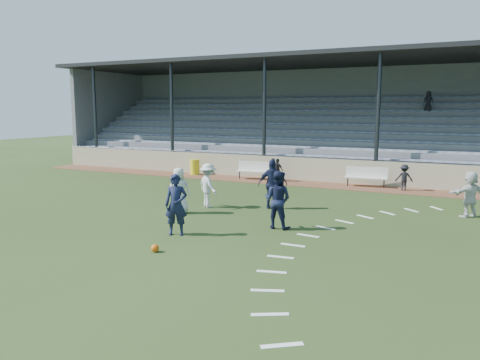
# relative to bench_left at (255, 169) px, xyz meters

# --- Properties ---
(ground) EXTENTS (90.00, 90.00, 0.00)m
(ground) POSITION_rel_bench_left_xyz_m (3.09, -10.72, -0.58)
(ground) COLOR #273B18
(ground) RESTS_ON ground
(cinder_track) EXTENTS (34.00, 2.00, 0.02)m
(cinder_track) POSITION_rel_bench_left_xyz_m (3.09, -0.22, -0.57)
(cinder_track) COLOR brown
(cinder_track) RESTS_ON ground
(retaining_wall) EXTENTS (34.00, 0.18, 1.20)m
(retaining_wall) POSITION_rel_bench_left_xyz_m (3.09, 0.83, 0.02)
(retaining_wall) COLOR #B1A888
(retaining_wall) RESTS_ON ground
(bench_left) EXTENTS (2.03, 0.64, 0.95)m
(bench_left) POSITION_rel_bench_left_xyz_m (0.00, 0.00, 0.00)
(bench_left) COLOR silver
(bench_left) RESTS_ON cinder_track
(bench_right) EXTENTS (2.03, 0.63, 0.95)m
(bench_right) POSITION_rel_bench_left_xyz_m (5.80, 0.19, 0.00)
(bench_right) COLOR silver
(bench_right) RESTS_ON cinder_track
(trash_bin) EXTENTS (0.54, 0.54, 0.86)m
(trash_bin) POSITION_rel_bench_left_xyz_m (-3.90, 0.19, -0.13)
(trash_bin) COLOR yellow
(trash_bin) RESTS_ON cinder_track
(football) EXTENTS (0.21, 0.21, 0.21)m
(football) POSITION_rel_bench_left_xyz_m (2.88, -12.90, -0.48)
(football) COLOR #DF590D
(football) RESTS_ON ground
(player_white_lead) EXTENTS (0.96, 0.92, 1.66)m
(player_white_lead) POSITION_rel_bench_left_xyz_m (0.86, -8.66, 0.25)
(player_white_lead) COLOR silver
(player_white_lead) RESTS_ON ground
(player_navy_lead) EXTENTS (0.79, 0.68, 1.84)m
(player_navy_lead) POSITION_rel_bench_left_xyz_m (2.43, -11.21, 0.33)
(player_navy_lead) COLOR #131936
(player_navy_lead) RESTS_ON ground
(player_navy_mid) EXTENTS (0.91, 0.72, 1.83)m
(player_navy_mid) POSITION_rel_bench_left_xyz_m (4.85, -9.13, 0.33)
(player_navy_mid) COLOR #131936
(player_navy_mid) RESTS_ON ground
(player_white_wing) EXTENTS (1.26, 1.12, 1.69)m
(player_white_wing) POSITION_rel_bench_left_xyz_m (1.29, -7.30, 0.26)
(player_white_wing) COLOR silver
(player_white_wing) RESTS_ON ground
(player_navy_wing) EXTENTS (1.18, 0.86, 1.87)m
(player_navy_wing) POSITION_rel_bench_left_xyz_m (3.60, -6.45, 0.35)
(player_navy_wing) COLOR #131936
(player_navy_wing) RESTS_ON ground
(player_white_back) EXTENTS (1.40, 1.40, 1.62)m
(player_white_back) POSITION_rel_bench_left_xyz_m (10.29, -4.74, 0.22)
(player_white_back) COLOR silver
(player_white_back) RESTS_ON ground
(sub_left_near) EXTENTS (0.50, 0.39, 1.20)m
(sub_left_near) POSITION_rel_bench_left_xyz_m (1.04, -0.09, 0.04)
(sub_left_near) COLOR black
(sub_left_near) RESTS_ON cinder_track
(sub_left_far) EXTENTS (0.75, 0.49, 1.18)m
(sub_left_far) POSITION_rel_bench_left_xyz_m (1.31, -0.12, 0.02)
(sub_left_far) COLOR black
(sub_left_far) RESTS_ON cinder_track
(sub_right) EXTENTS (0.86, 0.61, 1.20)m
(sub_right) POSITION_rel_bench_left_xyz_m (7.58, -0.16, 0.04)
(sub_right) COLOR black
(sub_right) RESTS_ON cinder_track
(grandstand) EXTENTS (34.60, 9.00, 6.61)m
(grandstand) POSITION_rel_bench_left_xyz_m (3.10, 5.54, 1.62)
(grandstand) COLOR slate
(grandstand) RESTS_ON ground
(penalty_arc) EXTENTS (3.89, 14.63, 0.01)m
(penalty_arc) POSITION_rel_bench_left_xyz_m (7.21, -10.72, -0.58)
(penalty_arc) COLOR white
(penalty_arc) RESTS_ON ground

